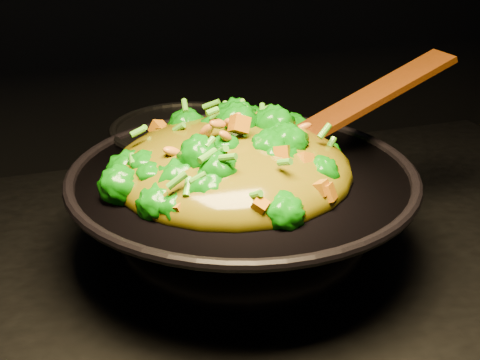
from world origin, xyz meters
name	(u,v)px	position (x,y,z in m)	size (l,w,h in m)	color
wok	(242,214)	(-0.02, 0.10, 0.96)	(0.42, 0.42, 0.12)	black
stir_fry	(231,134)	(-0.04, 0.10, 1.07)	(0.30, 0.30, 0.10)	#0C6707
spatula	(346,111)	(0.13, 0.13, 1.07)	(0.32, 0.05, 0.01)	#3C1108
back_pot	(189,163)	(-0.05, 0.27, 0.96)	(0.22, 0.22, 0.13)	black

